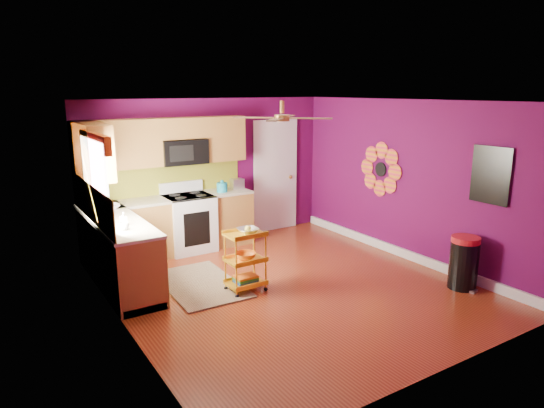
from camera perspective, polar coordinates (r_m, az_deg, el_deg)
ground at (r=6.79m, az=2.04°, el=-9.60°), size 5.00×5.00×0.00m
room_envelope at (r=6.35m, az=2.36°, el=4.16°), size 4.54×5.04×2.52m
lower_cabinets at (r=7.63m, az=-14.22°, el=-3.91°), size 2.81×2.31×0.94m
electric_range at (r=8.20m, az=-9.75°, el=-2.13°), size 0.76×0.66×1.13m
upper_cabinetry at (r=7.72m, az=-14.90°, el=6.62°), size 2.80×2.30×1.26m
left_window at (r=6.41m, az=-20.13°, el=4.38°), size 0.08×1.35×1.08m
panel_door at (r=9.20m, az=0.39°, el=3.20°), size 0.95×0.11×2.15m
right_wall_art at (r=7.61m, az=17.66°, el=3.63°), size 0.04×2.74×1.04m
ceiling_fan at (r=6.43m, az=1.19°, el=10.18°), size 1.01×1.01×0.26m
shag_rug at (r=6.88m, az=-8.44°, el=-9.30°), size 0.99×1.57×0.02m
rolling_cart at (r=6.48m, az=-3.09°, el=-6.36°), size 0.50×0.37×0.90m
trash_can at (r=7.09m, az=21.62°, el=-6.43°), size 0.46×0.46×0.73m
teal_kettle at (r=8.28m, az=-5.89°, el=1.99°), size 0.18×0.18×0.21m
toaster at (r=8.52m, az=-4.13°, el=2.38°), size 0.22×0.15×0.18m
soap_bottle_a at (r=6.50m, az=-17.08°, el=-1.67°), size 0.08×0.08×0.17m
soap_bottle_b at (r=7.14m, az=-19.00°, el=-0.52°), size 0.13×0.13×0.17m
counter_dish at (r=7.44m, az=-18.52°, el=-0.33°), size 0.28×0.28×0.07m
counter_cup at (r=6.30m, az=-17.02°, el=-2.51°), size 0.12×0.12×0.09m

